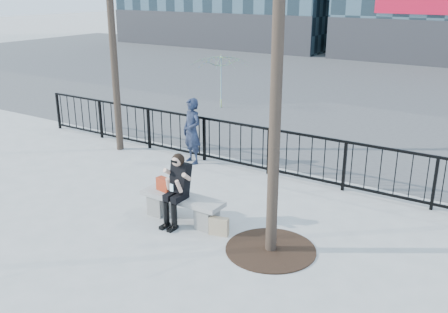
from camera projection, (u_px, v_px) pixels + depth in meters
The scene contains 10 objects.
ground at pixel (183, 220), 9.31m from camera, with size 120.00×120.00×0.00m, color #989893.
street_surface at pixel (397, 88), 21.23m from camera, with size 60.00×23.00×0.01m, color #474747.
railing at pixel (261, 150), 11.51m from camera, with size 14.00×0.06×1.10m.
tree_grate at pixel (271, 249), 8.25m from camera, with size 1.50×1.50×0.02m, color black.
bench_main at pixel (182, 205), 9.21m from camera, with size 1.65×0.46×0.49m.
seated_woman at pixel (176, 190), 8.96m from camera, with size 0.50×0.64×1.34m.
handbag at pixel (164, 184), 9.35m from camera, with size 0.30×0.14×0.25m, color #A52F14.
shopping_bag at pixel (219, 226), 8.71m from camera, with size 0.34×0.13×0.32m, color beige.
standing_man at pixel (192, 131), 12.08m from camera, with size 0.59×0.39×1.61m, color black.
vendor_umbrella at pixel (220, 81), 17.48m from camera, with size 2.08×2.13×1.91m, color #CCDB30.
Camera 1 is at (5.21, -6.66, 4.15)m, focal length 40.00 mm.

